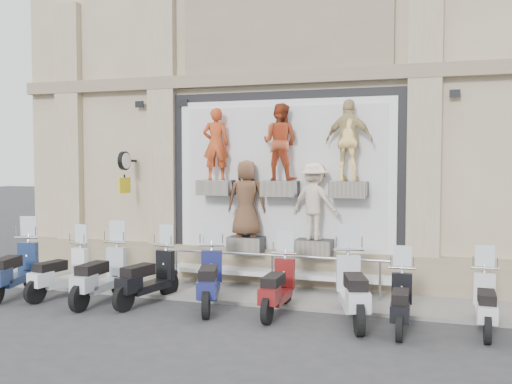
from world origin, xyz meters
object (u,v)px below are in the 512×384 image
at_px(scooter_b, 60,262).
at_px(scooter_i, 486,291).
at_px(scooter_f, 277,275).
at_px(scooter_h, 401,291).
at_px(scooter_c, 100,263).
at_px(scooter_g, 353,276).
at_px(guard_rail, 272,275).
at_px(scooter_d, 147,266).
at_px(clock_sign_bracket, 125,167).
at_px(scooter_e, 209,268).
at_px(scooter_a, 14,258).

xyz_separation_m(scooter_b, scooter_i, (8.56, 0.08, -0.05)).
xyz_separation_m(scooter_f, scooter_i, (3.71, -0.00, -0.05)).
distance_m(scooter_b, scooter_h, 7.17).
xyz_separation_m(scooter_c, scooter_g, (5.18, 0.16, 0.04)).
height_order(guard_rail, scooter_d, scooter_d).
distance_m(scooter_f, scooter_g, 1.47).
height_order(clock_sign_bracket, scooter_c, clock_sign_bracket).
relative_size(scooter_b, scooter_e, 0.92).
relative_size(clock_sign_bracket, scooter_h, 0.59).
bearing_deg(scooter_a, guard_rail, 5.77).
bearing_deg(scooter_c, scooter_g, 1.59).
bearing_deg(scooter_b, scooter_e, 11.57).
xyz_separation_m(scooter_f, scooter_h, (2.32, -0.34, -0.06)).
relative_size(clock_sign_bracket, scooter_b, 0.54).
distance_m(scooter_b, scooter_i, 8.56).
height_order(scooter_d, scooter_h, scooter_d).
height_order(scooter_a, scooter_i, scooter_a).
bearing_deg(scooter_a, scooter_b, 2.25).
relative_size(scooter_a, scooter_h, 1.20).
height_order(scooter_g, scooter_i, scooter_g).
bearing_deg(scooter_c, scooter_h, -0.85).
xyz_separation_m(guard_rail, scooter_h, (2.83, -1.74, 0.24)).
bearing_deg(scooter_i, scooter_f, -178.94).
distance_m(scooter_e, scooter_f, 1.41).
distance_m(clock_sign_bracket, scooter_b, 2.85).
relative_size(scooter_b, scooter_g, 0.88).
bearing_deg(scooter_f, scooter_d, -179.89).
bearing_deg(scooter_g, scooter_f, 159.17).
height_order(clock_sign_bracket, scooter_b, clock_sign_bracket).
bearing_deg(scooter_h, scooter_c, 177.42).
bearing_deg(guard_rail, scooter_i, -18.36).
distance_m(scooter_a, scooter_g, 7.32).
height_order(guard_rail, scooter_g, scooter_g).
xyz_separation_m(scooter_e, scooter_h, (3.73, -0.35, -0.12)).
bearing_deg(guard_rail, scooter_f, -70.07).
relative_size(scooter_a, scooter_g, 0.97).
bearing_deg(clock_sign_bracket, guard_rail, -6.84).
relative_size(scooter_b, scooter_h, 1.08).
relative_size(scooter_b, scooter_f, 0.99).
bearing_deg(scooter_g, guard_rail, 126.08).
bearing_deg(scooter_b, scooter_a, -155.43).
bearing_deg(scooter_d, clock_sign_bracket, 142.26).
relative_size(scooter_a, scooter_i, 1.18).
bearing_deg(scooter_f, scooter_h, -9.04).
xyz_separation_m(guard_rail, scooter_f, (0.51, -1.40, 0.30)).
bearing_deg(clock_sign_bracket, scooter_i, -12.96).
bearing_deg(clock_sign_bracket, scooter_f, -22.93).
relative_size(guard_rail, scooter_g, 2.37).
xyz_separation_m(clock_sign_bracket, scooter_d, (1.64, -1.90, -2.01)).
relative_size(clock_sign_bracket, scooter_c, 0.50).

